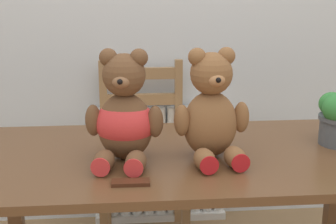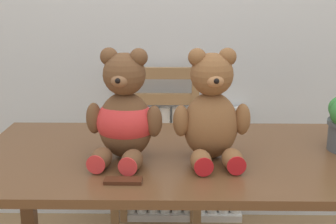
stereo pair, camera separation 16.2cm
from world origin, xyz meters
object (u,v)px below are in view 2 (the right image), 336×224
object	(u,v)px
teddy_bear_left	(125,116)
teddy_bear_right	(212,113)
wooden_chair_behind	(157,152)
chocolate_bar	(123,181)

from	to	relation	value
teddy_bear_left	teddy_bear_right	bearing A→B (deg)	-171.72
teddy_bear_right	wooden_chair_behind	bearing A→B (deg)	-80.10
wooden_chair_behind	chocolate_bar	size ratio (longest dim) A/B	7.95
teddy_bear_left	teddy_bear_right	size ratio (longest dim) A/B	1.00
chocolate_bar	wooden_chair_behind	bearing A→B (deg)	85.92
wooden_chair_behind	chocolate_bar	bearing A→B (deg)	85.92
teddy_bear_left	teddy_bear_right	world-z (taller)	same
wooden_chair_behind	teddy_bear_right	size ratio (longest dim) A/B	2.40
wooden_chair_behind	teddy_bear_right	world-z (taller)	teddy_bear_right
chocolate_bar	teddy_bear_right	bearing A→B (deg)	36.93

